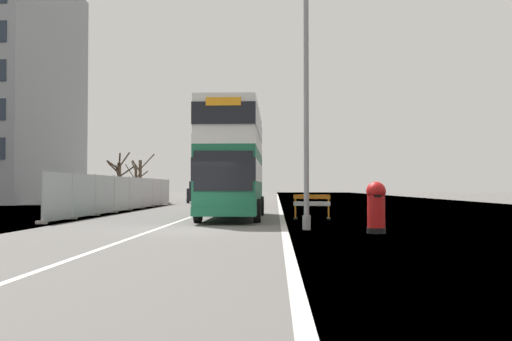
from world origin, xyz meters
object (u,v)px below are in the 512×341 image
lamppost_foreground (306,111)px  red_pillar_postbox (376,205)px  roadworks_barrier (312,204)px  double_decker_bus (233,161)px  car_oncoming_near (242,193)px  car_receding_mid (200,193)px

lamppost_foreground → red_pillar_postbox: (2.15, -1.45, -3.24)m
lamppost_foreground → roadworks_barrier: lamppost_foreground is taller
double_decker_bus → car_oncoming_near: (-0.60, 17.32, -1.72)m
car_oncoming_near → car_receding_mid: size_ratio=0.99×
lamppost_foreground → car_receding_mid: bearing=103.6°
car_oncoming_near → roadworks_barrier: bearing=-76.6°
roadworks_barrier → car_oncoming_near: car_oncoming_near is taller
lamppost_foreground → red_pillar_postbox: size_ratio=5.29×
lamppost_foreground → car_oncoming_near: (-3.68, 24.34, -3.13)m
red_pillar_postbox → car_receding_mid: size_ratio=0.37×
roadworks_barrier → car_receding_mid: bearing=107.7°
red_pillar_postbox → car_oncoming_near: size_ratio=0.37×
red_pillar_postbox → roadworks_barrier: red_pillar_postbox is taller
red_pillar_postbox → car_receding_mid: 37.06m
red_pillar_postbox → car_receding_mid: (-10.41, 35.56, 0.05)m
double_decker_bus → car_receding_mid: bearing=100.8°
car_oncoming_near → double_decker_bus: bearing=-88.0°
red_pillar_postbox → lamppost_foreground: bearing=146.0°
double_decker_bus → car_oncoming_near: double_decker_bus is taller
red_pillar_postbox → car_oncoming_near: 26.44m
double_decker_bus → car_receding_mid: double_decker_bus is taller
double_decker_bus → lamppost_foreground: lamppost_foreground is taller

